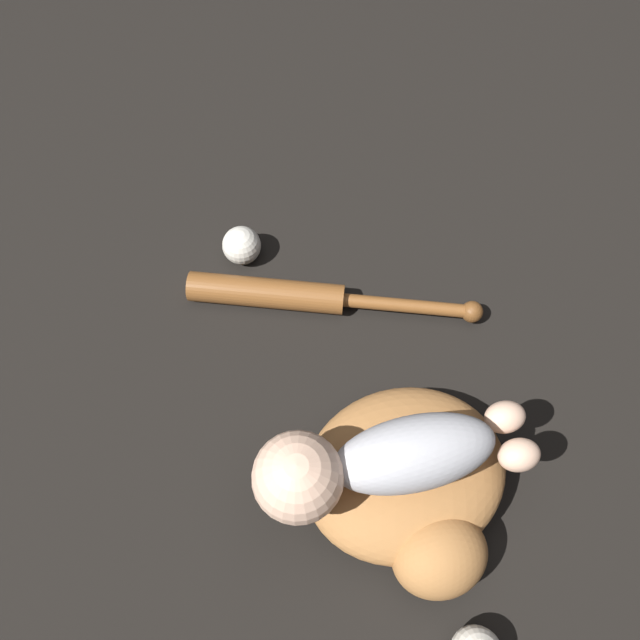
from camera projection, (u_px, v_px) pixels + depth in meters
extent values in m
plane|color=black|center=(384.00, 452.00, 0.98)|extent=(6.00, 6.00, 0.00)
ellipsoid|color=#A8703D|center=(405.00, 472.00, 0.91)|extent=(0.33, 0.29, 0.11)
ellipsoid|color=#A8703D|center=(439.00, 555.00, 0.86)|extent=(0.15, 0.13, 0.11)
ellipsoid|color=#B2B2B7|center=(414.00, 453.00, 0.82)|extent=(0.22, 0.10, 0.10)
sphere|color=beige|center=(298.00, 477.00, 0.80)|extent=(0.12, 0.12, 0.12)
ellipsoid|color=beige|center=(519.00, 455.00, 0.85)|extent=(0.06, 0.05, 0.05)
ellipsoid|color=beige|center=(505.00, 417.00, 0.87)|extent=(0.06, 0.05, 0.05)
cylinder|color=brown|center=(266.00, 293.00, 1.08)|extent=(0.27, 0.13, 0.05)
cylinder|color=brown|center=(407.00, 306.00, 1.07)|extent=(0.22, 0.09, 0.02)
sphere|color=brown|center=(472.00, 312.00, 1.07)|extent=(0.04, 0.04, 0.04)
sphere|color=silver|center=(242.00, 245.00, 1.12)|extent=(0.07, 0.07, 0.07)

